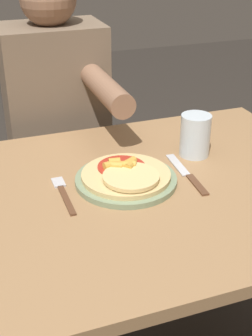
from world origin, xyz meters
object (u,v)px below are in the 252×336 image
at_px(fork, 63,193).
at_px(drinking_glass, 195,135).
at_px(dining_table, 125,230).
at_px(plate, 126,180).
at_px(knife, 187,174).
at_px(person_diner, 58,124).
at_px(pizza, 126,174).

relative_size(fork, drinking_glass, 1.52).
bearing_deg(dining_table, plate, 65.86).
height_order(knife, person_diner, person_diner).
bearing_deg(dining_table, drinking_glass, 25.59).
distance_m(plate, pizza, 0.02).
bearing_deg(plate, fork, -179.88).
bearing_deg(pizza, fork, 178.78).
height_order(dining_table, knife, knife).
xyz_separation_m(fork, drinking_glass, (0.38, 0.08, 0.06)).
distance_m(dining_table, person_diner, 0.58).
relative_size(plate, drinking_glass, 2.17).
xyz_separation_m(dining_table, pizza, (0.02, 0.03, 0.14)).
distance_m(knife, person_diner, 0.60).
xyz_separation_m(pizza, person_diner, (-0.05, 0.55, -0.08)).
height_order(knife, drinking_glass, drinking_glass).
relative_size(dining_table, pizza, 5.17).
distance_m(fork, knife, 0.32).
height_order(dining_table, drinking_glass, drinking_glass).
bearing_deg(person_diner, dining_table, -86.35).
relative_size(pizza, person_diner, 0.19).
height_order(dining_table, person_diner, person_diner).
bearing_deg(person_diner, knife, -69.45).
relative_size(plate, pizza, 1.14).
bearing_deg(drinking_glass, fork, -168.00).
xyz_separation_m(plate, person_diner, (-0.05, 0.54, -0.06)).
bearing_deg(dining_table, fork, 166.30).
bearing_deg(pizza, knife, -5.16).
relative_size(dining_table, plate, 4.52).
height_order(pizza, fork, pizza).
distance_m(plate, drinking_glass, 0.25).
relative_size(knife, person_diner, 0.19).
bearing_deg(drinking_glass, person_diner, 121.28).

